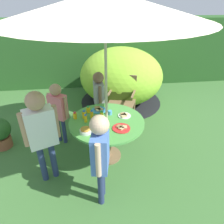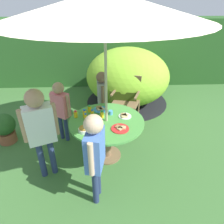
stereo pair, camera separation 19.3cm
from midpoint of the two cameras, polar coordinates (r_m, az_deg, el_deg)
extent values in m
cube|color=#3D6B33|center=(3.44, -2.99, -12.28)|extent=(10.00, 10.00, 0.02)
cube|color=#285623|center=(5.97, -5.69, 16.31)|extent=(9.00, 0.70, 1.78)
cylinder|color=brown|center=(3.42, -3.00, -11.97)|extent=(0.45, 0.45, 0.03)
cylinder|color=brown|center=(3.22, -3.15, -7.87)|extent=(0.14, 0.14, 0.65)
cylinder|color=#519E47|center=(3.02, -3.33, -2.77)|extent=(1.12, 1.12, 0.03)
cylinder|color=#B7AD8C|center=(2.78, -3.64, 6.15)|extent=(0.04, 0.04, 2.36)
cone|color=beige|center=(2.54, -4.47, 27.74)|extent=(2.45, 2.45, 0.32)
cylinder|color=brown|center=(4.03, -2.48, -1.11)|extent=(0.04, 0.04, 0.43)
cylinder|color=brown|center=(3.94, 3.87, -1.97)|extent=(0.04, 0.04, 0.43)
cylinder|color=brown|center=(4.36, -0.97, 1.54)|extent=(0.04, 0.04, 0.43)
cylinder|color=brown|center=(4.28, 4.91, 0.80)|extent=(0.04, 0.04, 0.43)
cube|color=brown|center=(4.03, 1.37, 2.75)|extent=(0.62, 0.59, 0.04)
cube|color=brown|center=(4.10, 2.06, 7.27)|extent=(0.47, 0.21, 0.49)
cube|color=brown|center=(3.99, -1.79, 5.90)|extent=(0.19, 0.42, 0.03)
cube|color=brown|center=(3.90, 4.67, 5.19)|extent=(0.19, 0.42, 0.03)
ellipsoid|color=#8CC633|center=(4.82, 1.43, 10.05)|extent=(2.24, 2.16, 1.30)
cylinder|color=black|center=(5.08, 1.34, 3.21)|extent=(2.30, 2.30, 0.01)
cube|color=#314511|center=(4.13, 0.61, 2.00)|extent=(0.53, 0.14, 0.59)
cylinder|color=brown|center=(4.07, -29.55, -7.28)|extent=(0.30, 0.30, 0.20)
cylinder|color=navy|center=(3.98, -5.00, -0.90)|extent=(0.07, 0.07, 0.52)
cylinder|color=navy|center=(3.88, -4.77, -1.86)|extent=(0.07, 0.07, 0.52)
cube|color=#99999E|center=(3.70, -5.21, 4.95)|extent=(0.19, 0.31, 0.44)
cylinder|color=brown|center=(3.85, -5.52, 6.31)|extent=(0.06, 0.06, 0.39)
cylinder|color=brown|center=(3.54, -4.90, 4.13)|extent=(0.06, 0.06, 0.39)
sphere|color=brown|center=(3.58, -5.44, 9.55)|extent=(0.20, 0.20, 0.20)
cylinder|color=navy|center=(3.74, -16.20, -4.59)|extent=(0.07, 0.07, 0.50)
cylinder|color=navy|center=(3.67, -14.75, -5.09)|extent=(0.07, 0.07, 0.50)
cube|color=#EA727F|center=(3.47, -16.50, 1.40)|extent=(0.33, 0.29, 0.42)
cylinder|color=tan|center=(3.57, -18.56, 2.22)|extent=(0.05, 0.05, 0.38)
cylinder|color=tan|center=(3.36, -14.43, 1.15)|extent=(0.05, 0.05, 0.38)
sphere|color=tan|center=(3.34, -17.25, 5.98)|extent=(0.19, 0.19, 0.19)
cylinder|color=navy|center=(3.05, -20.71, -13.29)|extent=(0.08, 0.08, 0.61)
cylinder|color=navy|center=(3.06, -17.94, -12.56)|extent=(0.08, 0.08, 0.61)
cube|color=white|center=(2.72, -21.31, -4.14)|extent=(0.40, 0.31, 0.52)
cylinder|color=tan|center=(2.70, -25.47, -4.71)|extent=(0.07, 0.07, 0.47)
cylinder|color=tan|center=(2.72, -17.40, -2.65)|extent=(0.07, 0.07, 0.47)
sphere|color=tan|center=(2.54, -22.86, 2.86)|extent=(0.23, 0.23, 0.23)
cylinder|color=navy|center=(2.64, -5.37, -20.32)|extent=(0.08, 0.08, 0.56)
cylinder|color=navy|center=(2.73, -4.93, -18.09)|extent=(0.08, 0.08, 0.56)
cube|color=#4C72C6|center=(2.31, -5.74, -10.77)|extent=(0.24, 0.35, 0.48)
cylinder|color=#D8B293|center=(2.16, -6.53, -13.45)|extent=(0.06, 0.06, 0.43)
cylinder|color=#D8B293|center=(2.44, -5.12, -7.53)|extent=(0.06, 0.06, 0.43)
sphere|color=#D8B293|center=(2.10, -6.22, -3.66)|extent=(0.21, 0.21, 0.21)
cylinder|color=white|center=(2.79, -9.39, -5.39)|extent=(0.16, 0.16, 0.05)
ellipsoid|color=gold|center=(2.77, -9.45, -4.76)|extent=(0.14, 0.14, 0.04)
cylinder|color=red|center=(2.84, 0.67, -4.62)|extent=(0.25, 0.25, 0.01)
cube|color=tan|center=(2.84, 1.56, -4.30)|extent=(0.09, 0.09, 0.02)
cube|color=#9E7547|center=(2.85, 0.16, -4.13)|extent=(0.10, 0.10, 0.02)
cube|color=tan|center=(2.81, 0.62, -4.62)|extent=(0.09, 0.09, 0.02)
cylinder|color=white|center=(3.13, 1.73, -1.05)|extent=(0.20, 0.20, 0.01)
cube|color=tan|center=(3.12, 2.06, -0.76)|extent=(0.09, 0.09, 0.02)
cube|color=#9E7547|center=(3.13, 1.37, -0.64)|extent=(0.08, 0.08, 0.02)
cube|color=tan|center=(3.09, 1.52, -1.06)|extent=(0.10, 0.10, 0.02)
cylinder|color=#338CD8|center=(3.29, -5.34, 0.53)|extent=(0.23, 0.23, 0.01)
cube|color=tan|center=(3.28, -4.99, 0.74)|extent=(0.10, 0.10, 0.02)
cube|color=#9E7547|center=(3.32, -5.84, 1.12)|extent=(0.09, 0.09, 0.02)
cube|color=tan|center=(3.27, -5.56, 0.64)|extent=(0.09, 0.09, 0.02)
cylinder|color=yellow|center=(3.11, -12.10, -1.10)|extent=(0.05, 0.05, 0.09)
cylinder|color=red|center=(3.08, -12.22, -0.20)|extent=(0.04, 0.04, 0.02)
cylinder|color=yellow|center=(3.09, -9.62, -0.83)|extent=(0.06, 0.06, 0.11)
cylinder|color=blue|center=(3.06, -9.72, 0.21)|extent=(0.04, 0.04, 0.02)
cylinder|color=yellow|center=(2.96, -6.32, -2.10)|extent=(0.05, 0.05, 0.11)
cylinder|color=red|center=(2.93, -6.38, -1.06)|extent=(0.03, 0.03, 0.02)
cylinder|color=yellow|center=(3.23, -8.38, 0.57)|extent=(0.06, 0.06, 0.10)
cylinder|color=green|center=(3.20, -8.45, 1.45)|extent=(0.04, 0.04, 0.02)
cylinder|color=yellow|center=(3.08, -7.48, -0.75)|extent=(0.04, 0.04, 0.11)
cylinder|color=blue|center=(3.05, -7.56, 0.27)|extent=(0.03, 0.03, 0.02)
cylinder|color=yellow|center=(3.00, -9.24, -1.91)|extent=(0.04, 0.04, 0.11)
cylinder|color=blue|center=(2.96, -9.34, -0.86)|extent=(0.03, 0.03, 0.02)
cylinder|color=yellow|center=(3.06, -4.74, -0.90)|extent=(0.05, 0.05, 0.10)
cylinder|color=green|center=(3.03, -4.78, 0.06)|extent=(0.04, 0.04, 0.02)
cylinder|color=white|center=(2.85, -5.50, -4.02)|extent=(0.06, 0.06, 0.06)
cylinder|color=#4C99D8|center=(3.15, -2.35, -0.21)|extent=(0.07, 0.07, 0.07)
camera|label=1|loc=(0.10, -91.86, -1.09)|focal=32.57mm
camera|label=2|loc=(0.10, 88.14, 1.09)|focal=32.57mm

